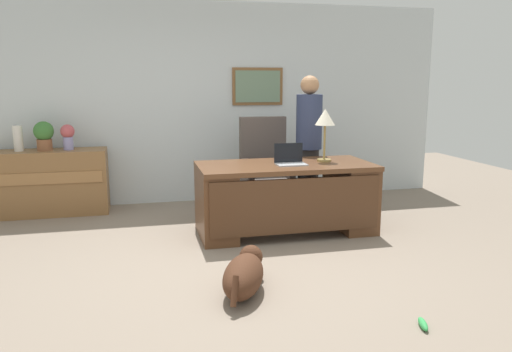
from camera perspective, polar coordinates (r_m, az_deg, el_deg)
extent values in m
plane|color=gray|center=(4.68, -2.46, -9.89)|extent=(12.00, 12.00, 0.00)
cube|color=silver|center=(6.95, -6.69, 8.24)|extent=(7.00, 0.12, 2.70)
cube|color=brown|center=(7.02, 0.18, 10.19)|extent=(0.71, 0.03, 0.51)
cube|color=slate|center=(7.00, 0.22, 10.19)|extent=(0.63, 0.01, 0.43)
cube|color=brown|center=(5.44, 3.38, 1.15)|extent=(1.90, 0.89, 0.05)
cube|color=brown|center=(5.36, -4.61, -3.22)|extent=(0.36, 0.83, 0.72)
cube|color=brown|center=(5.79, 10.68, -2.31)|extent=(0.36, 0.83, 0.72)
cube|color=#4E2F1C|center=(5.13, 4.67, -3.43)|extent=(1.80, 0.04, 0.57)
cube|color=olive|center=(6.77, -23.09, -0.70)|extent=(1.54, 0.48, 0.81)
cube|color=#A16F40|center=(6.51, -23.50, -0.29)|extent=(1.44, 0.02, 0.14)
cube|color=#564C47|center=(6.35, 1.29, -0.85)|extent=(0.60, 0.58, 0.18)
cylinder|color=black|center=(6.40, 1.28, -2.87)|extent=(0.10, 0.10, 0.28)
cylinder|color=black|center=(6.42, 1.27, -3.87)|extent=(0.52, 0.52, 0.05)
cube|color=#564C47|center=(6.50, 0.77, 3.53)|extent=(0.60, 0.12, 0.74)
cube|color=#564C47|center=(6.25, -1.01, 0.83)|extent=(0.08, 0.50, 0.22)
cube|color=#564C47|center=(6.38, 3.55, 1.02)|extent=(0.08, 0.50, 0.22)
cylinder|color=#262323|center=(6.31, 5.95, -0.59)|extent=(0.26, 0.26, 0.82)
cylinder|color=navy|center=(6.20, 6.08, 6.17)|extent=(0.32, 0.32, 0.67)
sphere|color=tan|center=(6.18, 6.17, 10.30)|extent=(0.23, 0.23, 0.23)
ellipsoid|color=#472819|center=(3.98, -1.45, -11.37)|extent=(0.54, 0.73, 0.30)
sphere|color=#472819|center=(4.27, -0.58, -9.20)|extent=(0.20, 0.20, 0.20)
cylinder|color=#472819|center=(3.67, -2.48, -13.02)|extent=(0.10, 0.15, 0.21)
cube|color=#B2B5BA|center=(5.36, 4.03, 1.34)|extent=(0.32, 0.22, 0.01)
cube|color=black|center=(5.44, 3.72, 2.68)|extent=(0.32, 0.01, 0.21)
cylinder|color=#9E8447|center=(5.65, 7.78, 1.80)|extent=(0.16, 0.16, 0.02)
cylinder|color=#9E8447|center=(5.63, 7.83, 3.85)|extent=(0.02, 0.02, 0.38)
cone|color=silver|center=(5.60, 7.90, 6.70)|extent=(0.22, 0.22, 0.18)
cylinder|color=#9490C8|center=(6.64, -20.65, 3.51)|extent=(0.12, 0.12, 0.16)
sphere|color=#C15157|center=(6.63, -20.73, 4.80)|extent=(0.17, 0.17, 0.17)
cylinder|color=silver|center=(6.73, -25.53, 3.89)|extent=(0.11, 0.11, 0.31)
cylinder|color=brown|center=(6.69, -22.99, 3.30)|extent=(0.18, 0.18, 0.14)
sphere|color=#3B7433|center=(6.67, -23.10, 4.74)|extent=(0.24, 0.24, 0.24)
ellipsoid|color=green|center=(3.72, 18.53, -15.73)|extent=(0.10, 0.19, 0.05)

